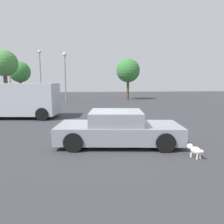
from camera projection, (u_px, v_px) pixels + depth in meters
name	position (u px, v px, depth m)	size (l,w,h in m)	color
ground_plane	(111.00, 142.00, 7.82)	(80.00, 80.00, 0.00)	#38383D
sedan_foreground	(118.00, 129.00, 7.48)	(4.58, 2.38, 1.22)	gray
dog	(195.00, 150.00, 6.20)	(0.34, 0.56, 0.38)	white
van_white	(16.00, 99.00, 12.95)	(5.31, 2.71, 2.17)	#B2B7C1
light_post_near	(65.00, 68.00, 22.81)	(0.44, 0.44, 5.47)	gray
light_post_mid	(9.00, 68.00, 24.98)	(0.44, 0.44, 5.70)	gray
light_post_far	(40.00, 66.00, 26.60)	(0.44, 0.44, 6.28)	gray
tree_back_left	(128.00, 71.00, 26.37)	(3.00, 3.00, 5.21)	brown
tree_back_center	(4.00, 64.00, 20.96)	(2.67, 2.67, 5.49)	brown
tree_back_right	(20.00, 72.00, 30.37)	(3.07, 3.07, 5.26)	brown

